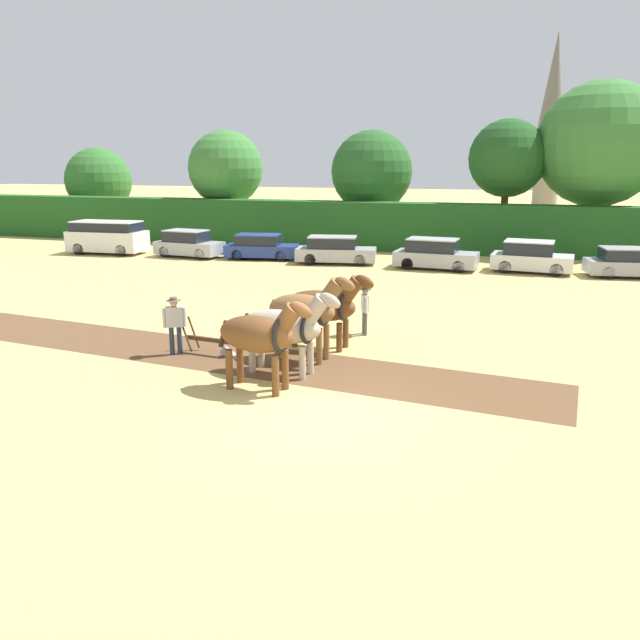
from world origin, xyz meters
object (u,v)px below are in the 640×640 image
object	(u,v)px
tree_center	(508,159)
tree_center_right	(600,144)
tree_far_left	(99,181)
plow	(214,344)
tree_center_left	(372,172)
parked_car_center_left	(261,247)
farmer_beside_team	(365,307)
draft_horse_trail_left	(306,310)
tree_left	(226,168)
parked_car_far_right	(632,263)
parked_car_right	(531,257)
farmer_at_plow	(175,321)
draft_horse_trail_right	(324,305)
draft_horse_lead_left	(260,335)
parked_car_left	(188,244)
parked_car_center_right	(435,254)
church_spire	(551,121)
parked_van	(107,237)
draft_horse_lead_right	(285,326)
parked_car_center	(335,250)

from	to	relation	value
tree_center	tree_center_right	world-z (taller)	tree_center_right
tree_far_left	plow	bearing A→B (deg)	-49.14
tree_center_left	parked_car_center_left	world-z (taller)	tree_center_left
tree_center	farmer_beside_team	bearing A→B (deg)	-99.53
draft_horse_trail_left	plow	xyz separation A→B (m)	(-2.69, -0.39, -1.12)
tree_far_left	farmer_beside_team	xyz separation A→B (m)	(27.47, -24.01, -3.07)
tree_left	parked_car_far_right	bearing A→B (deg)	-17.86
parked_car_right	tree_far_left	bearing A→B (deg)	168.47
tree_center	farmer_at_plow	bearing A→B (deg)	-108.15
tree_far_left	draft_horse_trail_right	bearing A→B (deg)	-44.10
tree_left	draft_horse_lead_left	size ratio (longest dim) A/B	2.92
tree_center_left	plow	world-z (taller)	tree_center_left
parked_car_center_left	plow	bearing A→B (deg)	-80.48
draft_horse_trail_right	tree_center	bearing A→B (deg)	84.95
tree_center_right	parked_car_left	bearing A→B (deg)	-158.45
parked_car_left	parked_car_center_right	size ratio (longest dim) A/B	0.94
tree_far_left	tree_center_left	xyz separation A→B (m)	(22.45, -1.08, 0.83)
farmer_beside_team	parked_car_left	bearing A→B (deg)	114.25
parked_car_center_left	farmer_beside_team	bearing A→B (deg)	-64.91
tree_far_left	draft_horse_trail_right	xyz separation A→B (m)	(26.61, -25.79, -2.70)
draft_horse_lead_left	farmer_at_plow	size ratio (longest dim) A/B	1.53
church_spire	parked_car_right	bearing A→B (deg)	-92.83
tree_center_right	parked_car_far_right	xyz separation A→B (m)	(1.09, -8.61, -5.80)
church_spire	draft_horse_lead_left	distance (m)	58.98
farmer_at_plow	parked_car_far_right	bearing A→B (deg)	109.63
plow	parked_car_far_right	xyz separation A→B (m)	(13.72, 17.58, 0.37)
tree_center	parked_van	size ratio (longest dim) A/B	1.70
draft_horse_lead_right	parked_van	bearing A→B (deg)	141.41
church_spire	parked_car_center	bearing A→B (deg)	-107.67
farmer_beside_team	draft_horse_trail_left	bearing A→B (deg)	-129.06
farmer_at_plow	draft_horse_trail_right	bearing A→B (deg)	86.18
parked_car_far_right	draft_horse_lead_left	bearing A→B (deg)	-128.57
draft_horse_lead_left	parked_car_right	distance (m)	20.88
tree_center_right	draft_horse_lead_left	distance (m)	30.63
draft_horse_trail_right	parked_car_far_right	xyz separation A→B (m)	(10.90, 15.87, -0.61)
parked_car_center_left	parked_van	bearing A→B (deg)	175.72
draft_horse_lead_left	draft_horse_trail_right	bearing A→B (deg)	89.81
parked_car_far_right	parked_car_center	bearing A→B (deg)	172.17
parked_car_right	farmer_beside_team	bearing A→B (deg)	-105.51
tree_center_right	draft_horse_lead_left	xyz separation A→B (m)	(-10.22, -28.43, -5.09)
tree_left	parked_car_left	world-z (taller)	tree_left
parked_car_far_right	parked_car_right	bearing A→B (deg)	171.44
church_spire	parked_car_far_right	xyz separation A→B (m)	(2.81, -37.98, -8.86)
draft_horse_lead_right	parked_car_right	world-z (taller)	draft_horse_lead_right
tree_center	parked_car_left	bearing A→B (deg)	-154.40
farmer_at_plow	parked_van	xyz separation A→B (m)	(-14.57, 17.17, 0.02)
tree_far_left	tree_center	bearing A→B (deg)	-3.47
draft_horse_trail_left	parked_car_far_right	bearing A→B (deg)	63.07
farmer_beside_team	parked_car_left	size ratio (longest dim) A/B	0.39
draft_horse_lead_right	parked_car_left	distance (m)	22.16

